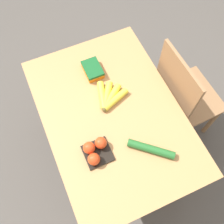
# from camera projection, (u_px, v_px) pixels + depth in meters

# --- Properties ---
(ground_plane) EXTENTS (12.00, 12.00, 0.00)m
(ground_plane) POSITION_uv_depth(u_px,v_px,m) (112.00, 152.00, 2.19)
(ground_plane) COLOR #4C4742
(dining_table) EXTENTS (1.13, 0.78, 0.74)m
(dining_table) POSITION_uv_depth(u_px,v_px,m) (112.00, 122.00, 1.63)
(dining_table) COLOR #B27F4C
(dining_table) RESTS_ON ground_plane
(chair) EXTENTS (0.43, 0.41, 0.96)m
(chair) POSITION_uv_depth(u_px,v_px,m) (182.00, 98.00, 1.86)
(chair) COLOR #8E6642
(chair) RESTS_ON ground_plane
(banana_bunch) EXTENTS (0.20, 0.19, 0.04)m
(banana_bunch) POSITION_uv_depth(u_px,v_px,m) (109.00, 97.00, 1.55)
(banana_bunch) COLOR brown
(banana_bunch) RESTS_ON dining_table
(tomato_pack) EXTENTS (0.15, 0.15, 0.08)m
(tomato_pack) POSITION_uv_depth(u_px,v_px,m) (95.00, 150.00, 1.39)
(tomato_pack) COLOR black
(tomato_pack) RESTS_ON dining_table
(carrot_bag) EXTENTS (0.14, 0.10, 0.05)m
(carrot_bag) POSITION_uv_depth(u_px,v_px,m) (93.00, 69.00, 1.62)
(carrot_bag) COLOR orange
(carrot_bag) RESTS_ON dining_table
(cucumber_near) EXTENTS (0.20, 0.22, 0.04)m
(cucumber_near) POSITION_uv_depth(u_px,v_px,m) (151.00, 149.00, 1.41)
(cucumber_near) COLOR #236028
(cucumber_near) RESTS_ON dining_table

